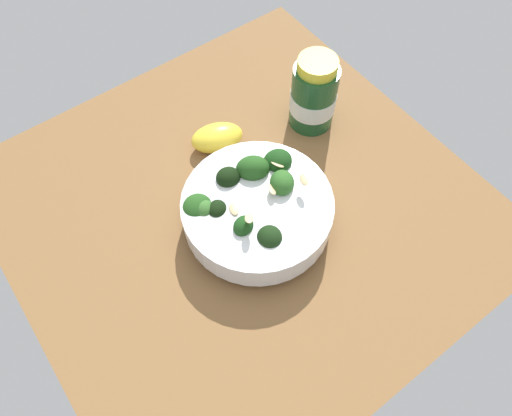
{
  "coord_description": "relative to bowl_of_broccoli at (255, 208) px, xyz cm",
  "views": [
    {
      "loc": [
        28.72,
        -18.91,
        56.39
      ],
      "look_at": [
        3.34,
        -0.2,
        4.0
      ],
      "focal_mm": 34.67,
      "sensor_mm": 36.0,
      "label": 1
    }
  ],
  "objects": [
    {
      "name": "bottle_tall",
      "position": [
        -9.22,
        17.02,
        1.75
      ],
      "size": [
        6.57,
        6.57,
        11.54
      ],
      "color": "#194723",
      "rests_on": "ground_plane"
    },
    {
      "name": "bowl_of_broccoli",
      "position": [
        0.0,
        0.0,
        0.0
      ],
      "size": [
        18.88,
        18.88,
        8.09
      ],
      "color": "white",
      "rests_on": "ground_plane"
    },
    {
      "name": "ground_plane",
      "position": [
        -3.05,
        0.18,
        -5.62
      ],
      "size": [
        58.92,
        58.92,
        4.24
      ],
      "primitive_type": "cube",
      "color": "brown"
    },
    {
      "name": "lemon_wedge",
      "position": [
        -13.36,
        3.21,
        -1.65
      ],
      "size": [
        6.73,
        8.46,
        3.69
      ],
      "primitive_type": "ellipsoid",
      "rotation": [
        0.0,
        0.0,
        1.22
      ],
      "color": "yellow",
      "rests_on": "ground_plane"
    }
  ]
}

